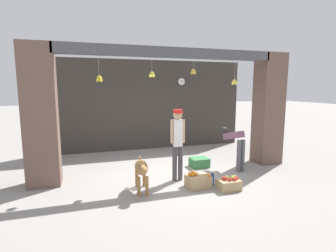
{
  "coord_description": "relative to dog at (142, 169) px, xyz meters",
  "views": [
    {
      "loc": [
        -2.07,
        -6.05,
        2.21
      ],
      "look_at": [
        0.0,
        0.46,
        1.2
      ],
      "focal_mm": 28.0,
      "sensor_mm": 36.0,
      "label": 1
    }
  ],
  "objects": [
    {
      "name": "worker_stooping",
      "position": [
        2.72,
        0.77,
        0.24
      ],
      "size": [
        0.36,
        0.84,
        1.11
      ],
      "rotation": [
        0.0,
        0.0,
        0.19
      ],
      "color": "#56565B",
      "rests_on": "ground_plane"
    },
    {
      "name": "shop_pillar_left",
      "position": [
        -2.03,
        1.1,
        1.08
      ],
      "size": [
        0.7,
        0.6,
        3.16
      ],
      "primitive_type": "cube",
      "color": "brown",
      "rests_on": "ground_plane"
    },
    {
      "name": "shop_back_wall",
      "position": [
        0.98,
        3.89,
        1.08
      ],
      "size": [
        7.33,
        0.12,
        3.16
      ],
      "primitive_type": "cube",
      "color": "#38332D",
      "rests_on": "ground_plane"
    },
    {
      "name": "produce_box_green",
      "position": [
        1.91,
        1.26,
        -0.38
      ],
      "size": [
        0.48,
        0.42,
        0.25
      ],
      "primitive_type": "cube",
      "color": "#387A42",
      "rests_on": "ground_plane"
    },
    {
      "name": "dog",
      "position": [
        0.0,
        0.0,
        0.0
      ],
      "size": [
        0.35,
        1.0,
        0.73
      ],
      "rotation": [
        0.0,
        0.0,
        -1.68
      ],
      "color": "#9E7042",
      "rests_on": "ground_plane"
    },
    {
      "name": "fruit_crate_oranges",
      "position": [
        1.24,
        -0.13,
        -0.36
      ],
      "size": [
        0.51,
        0.4,
        0.35
      ],
      "color": "tan",
      "rests_on": "ground_plane"
    },
    {
      "name": "wall_clock",
      "position": [
        2.32,
        3.82,
        1.92
      ],
      "size": [
        0.27,
        0.03,
        0.27
      ],
      "color": "black"
    },
    {
      "name": "shopkeeper",
      "position": [
        0.96,
        0.43,
        0.51
      ],
      "size": [
        0.34,
        0.29,
        1.71
      ],
      "rotation": [
        0.0,
        0.0,
        3.03
      ],
      "color": "#424247",
      "rests_on": "ground_plane"
    },
    {
      "name": "shop_pillar_right",
      "position": [
        4.0,
        1.1,
        1.08
      ],
      "size": [
        0.7,
        0.6,
        3.16
      ],
      "primitive_type": "cube",
      "color": "brown",
      "rests_on": "ground_plane"
    },
    {
      "name": "fruit_crate_apples",
      "position": [
        1.83,
        -0.47,
        -0.37
      ],
      "size": [
        0.47,
        0.34,
        0.3
      ],
      "color": "tan",
      "rests_on": "ground_plane"
    },
    {
      "name": "water_bottle",
      "position": [
        1.61,
        -0.12,
        -0.37
      ],
      "size": [
        0.08,
        0.08,
        0.29
      ],
      "color": "#2D60AD",
      "rests_on": "ground_plane"
    },
    {
      "name": "storefront_awning",
      "position": [
        0.98,
        0.92,
        2.53
      ],
      "size": [
        5.43,
        0.25,
        0.9
      ],
      "color": "#4C4C51"
    },
    {
      "name": "ground_plane",
      "position": [
        0.98,
        0.8,
        -0.5
      ],
      "size": [
        60.0,
        60.0,
        0.0
      ],
      "primitive_type": "plane",
      "color": "gray"
    }
  ]
}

